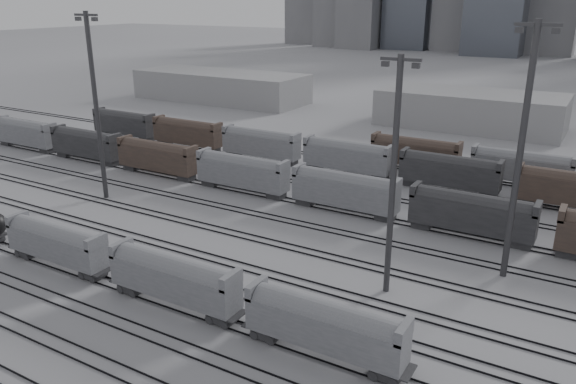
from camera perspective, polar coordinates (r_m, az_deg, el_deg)
The scene contains 12 objects.
ground at distance 58.22m, azimuth -15.44°, elevation -10.34°, with size 900.00×900.00×0.00m, color #AFAFB4.
tracks at distance 69.97m, azimuth -5.29°, elevation -4.43°, with size 220.00×71.50×0.16m.
hopper_car_a at distance 65.98m, azimuth -22.46°, elevation -4.69°, with size 13.35×2.65×4.77m.
hopper_car_b at distance 54.49m, azimuth -11.52°, elevation -8.44°, with size 14.03×2.79×5.02m.
hopper_car_c at distance 46.60m, azimuth 3.75°, elevation -13.25°, with size 13.78×2.74×4.93m.
light_mast_b at distance 83.85m, azimuth -18.94°, elevation 8.51°, with size 4.21×0.67×26.32m.
light_mast_c at distance 53.48m, azimuth 10.66°, elevation 1.85°, with size 3.73×0.60×23.33m.
light_mast_d at distance 59.85m, azimuth 22.56°, elevation 4.05°, with size 4.19×0.67×26.17m.
bg_string_near at distance 76.99m, azimuth 5.80°, elevation -0.04°, with size 151.00×3.00×5.60m.
bg_string_mid at distance 88.39m, azimuth 16.08°, elevation 1.84°, with size 151.00×3.00×5.60m.
warehouse_left at distance 163.92m, azimuth -6.85°, elevation 10.62°, with size 50.00×18.00×8.00m, color #9B9B9D.
warehouse_mid at distance 134.49m, azimuth 18.04°, elevation 7.96°, with size 40.00×18.00×8.00m, color #9B9B9D.
Camera 1 is at (37.72, -34.40, 28.00)m, focal length 35.00 mm.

